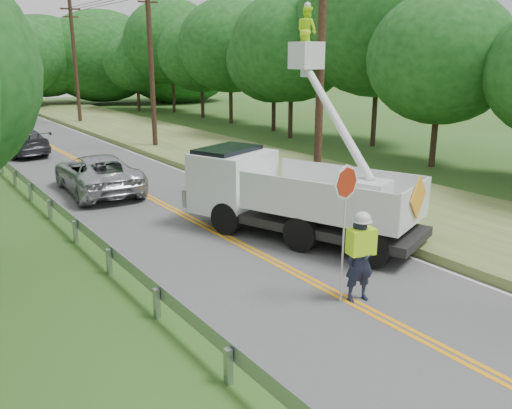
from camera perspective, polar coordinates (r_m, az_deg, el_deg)
ground at (r=11.75m, az=17.55°, el=-13.74°), size 140.00×140.00×0.00m
road at (r=22.39m, az=-11.83°, el=0.94°), size 7.20×96.00×0.03m
guardrail at (r=21.93m, az=-22.52°, el=1.20°), size 0.18×48.00×0.77m
utility_poles at (r=26.60m, az=-4.96°, el=15.01°), size 1.60×43.30×10.00m
tall_grass_verge at (r=25.87m, az=2.73°, el=3.59°), size 7.00×96.00×0.30m
treeline_right at (r=39.16m, az=3.10°, el=16.84°), size 12.05×52.62×12.18m
flagger at (r=12.56m, az=11.23°, el=-5.25°), size 1.25×0.66×3.33m
bucket_truck at (r=17.30m, az=2.18°, el=2.46°), size 5.28×7.95×7.30m
suv_silver at (r=23.30m, az=-16.83°, el=3.26°), size 3.10×6.02×1.63m
suv_darkgrey at (r=33.89m, az=-24.43°, el=6.25°), size 3.04×5.65×1.56m
yard_sign at (r=20.05m, az=11.17°, el=0.70°), size 0.47×0.20×0.71m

